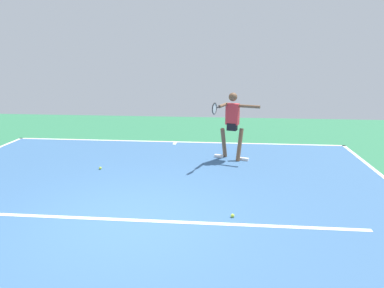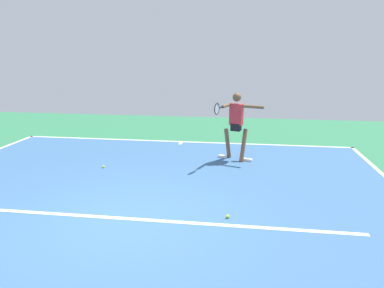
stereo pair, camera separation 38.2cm
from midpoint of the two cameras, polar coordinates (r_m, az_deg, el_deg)
name	(u,v)px [view 2 (the right image)]	position (r m, az deg, el deg)	size (l,w,h in m)	color
ground_plane	(124,221)	(6.39, -9.04, -11.99)	(21.13, 21.13, 0.00)	#2D754C
court_surface	(124,221)	(6.39, -9.05, -11.98)	(10.73, 11.66, 0.00)	#38608E
court_line_baseline_near	(182,142)	(11.72, -0.71, 0.38)	(10.73, 0.10, 0.01)	white
court_line_service	(126,218)	(6.46, -8.82, -11.64)	(8.05, 0.10, 0.01)	white
court_line_centre_mark	(181,143)	(11.53, -0.87, 0.14)	(0.10, 0.30, 0.01)	white
tennis_player	(236,122)	(9.58, 8.14, 3.53)	(1.22, 1.23, 1.83)	brown
tennis_ball_centre_court	(228,216)	(6.44, 7.43, -11.38)	(0.07, 0.07, 0.07)	#C6E53D
tennis_ball_near_player	(104,167)	(9.27, -12.75, -3.55)	(0.07, 0.07, 0.07)	#C6E53D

